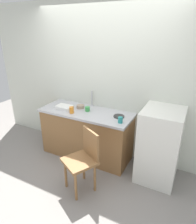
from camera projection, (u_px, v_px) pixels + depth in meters
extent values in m
plane|color=gray|center=(77.00, 179.00, 3.08)|extent=(8.00, 8.00, 0.00)
cube|color=silver|center=(106.00, 82.00, 3.40)|extent=(4.80, 0.10, 2.59)
cube|color=olive|center=(87.00, 134.00, 3.54)|extent=(1.55, 0.60, 0.81)
cube|color=#B7B7BC|center=(86.00, 112.00, 3.37)|extent=(1.59, 0.64, 0.04)
cylinder|color=#B7B7BC|center=(92.00, 99.00, 3.52)|extent=(0.02, 0.02, 0.28)
cube|color=silver|center=(160.00, 145.00, 2.93)|extent=(0.56, 0.64, 1.11)
cylinder|color=olive|center=(66.00, 174.00, 2.84)|extent=(0.04, 0.04, 0.45)
cylinder|color=olive|center=(76.00, 187.00, 2.61)|extent=(0.04, 0.04, 0.45)
cylinder|color=olive|center=(84.00, 166.00, 3.00)|extent=(0.04, 0.04, 0.45)
cylinder|color=olive|center=(95.00, 178.00, 2.77)|extent=(0.04, 0.04, 0.45)
cube|color=olive|center=(79.00, 161.00, 2.71)|extent=(0.54, 0.54, 0.04)
cube|color=olive|center=(91.00, 143.00, 2.72)|extent=(0.33, 0.20, 0.40)
cube|color=white|center=(64.00, 107.00, 3.47)|extent=(0.28, 0.20, 0.05)
cylinder|color=gray|center=(80.00, 107.00, 3.48)|extent=(0.13, 0.13, 0.06)
cylinder|color=#2D2D2D|center=(119.00, 116.00, 3.14)|extent=(0.17, 0.17, 0.02)
cylinder|color=orange|center=(72.00, 110.00, 3.26)|extent=(0.07, 0.07, 0.11)
cylinder|color=green|center=(87.00, 109.00, 3.35)|extent=(0.08, 0.08, 0.08)
cylinder|color=teal|center=(120.00, 120.00, 2.93)|extent=(0.07, 0.07, 0.09)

